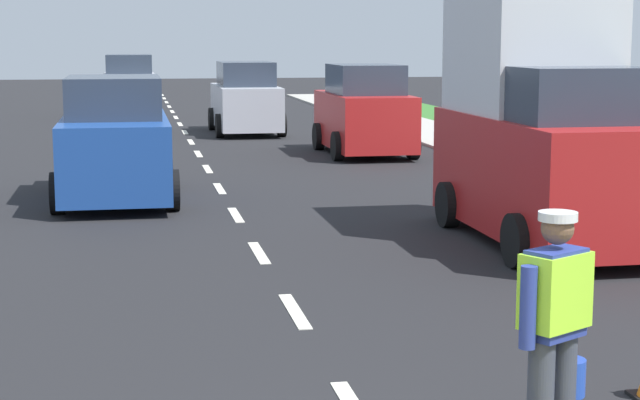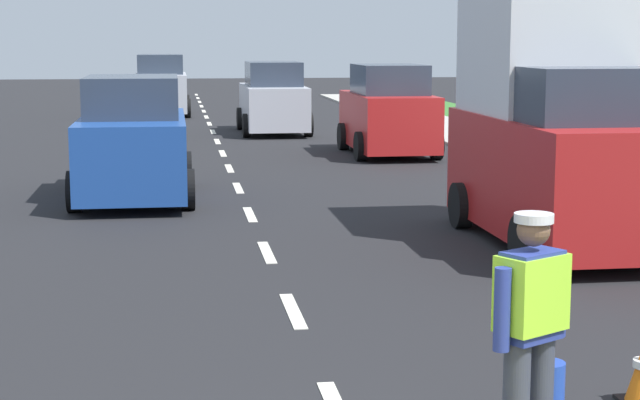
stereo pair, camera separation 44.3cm
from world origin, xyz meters
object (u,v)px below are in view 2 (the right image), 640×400
car_oncoming_third (161,87)px  car_oncoming_lead (133,142)px  road_worker (532,322)px  car_outgoing_far (273,100)px  car_parked_far (388,113)px  delivery_truck (556,126)px

car_oncoming_third → car_oncoming_lead: (-0.29, -20.09, -0.03)m
road_worker → car_oncoming_lead: 12.35m
car_oncoming_lead → car_outgoing_far: bearing=73.6°
road_worker → car_parked_far: (2.82, 18.19, 0.08)m
road_worker → car_outgoing_far: (0.63, 24.37, 0.05)m
road_worker → car_parked_far: car_parked_far is taller
car_parked_far → car_oncoming_third: (-5.56, 13.88, 0.02)m
road_worker → car_oncoming_lead: size_ratio=0.39×
road_worker → car_oncoming_third: size_ratio=0.41×
road_worker → car_oncoming_lead: bearing=104.2°
road_worker → car_parked_far: size_ratio=0.42×
car_oncoming_third → delivery_truck: bearing=-77.3°
car_parked_far → car_oncoming_lead: car_parked_far is taller
delivery_truck → car_oncoming_third: (-5.59, 24.91, -0.58)m
car_outgoing_far → car_oncoming_lead: bearing=-106.4°
road_worker → car_oncoming_third: bearing=94.9°
road_worker → delivery_truck: delivery_truck is taller
car_parked_far → car_oncoming_lead: 8.54m
car_oncoming_lead → car_outgoing_far: 12.93m
car_parked_far → car_oncoming_third: bearing=111.8°
road_worker → car_oncoming_lead: car_oncoming_lead is taller
delivery_truck → car_outgoing_far: size_ratio=1.09×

